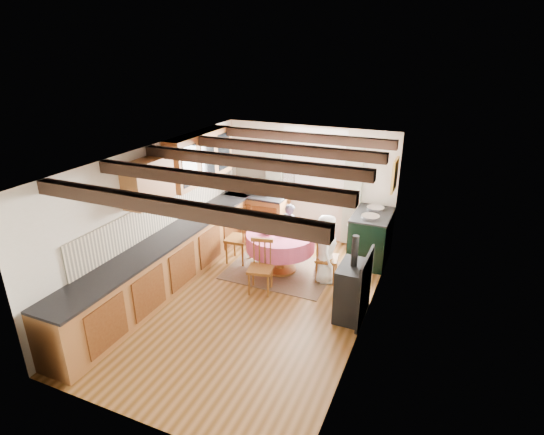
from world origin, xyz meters
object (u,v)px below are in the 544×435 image
at_px(aga_range, 371,237).
at_px(cup, 282,233).
at_px(child_right, 326,249).
at_px(chair_left, 238,237).
at_px(child_far, 290,230).
at_px(chair_near, 260,267).
at_px(cast_iron_stove, 353,277).
at_px(dining_table, 280,252).
at_px(chair_right, 327,257).

distance_m(aga_range, cup, 1.81).
relative_size(aga_range, child_right, 0.86).
bearing_deg(chair_left, child_far, 127.06).
relative_size(chair_near, cast_iron_stove, 0.68).
distance_m(chair_left, cup, 0.97).
distance_m(dining_table, cast_iron_stove, 1.79).
bearing_deg(child_far, child_right, 161.99).
relative_size(child_right, cup, 13.51).
relative_size(chair_left, aga_range, 0.96).
relative_size(chair_right, child_right, 0.75).
bearing_deg(aga_range, chair_near, -127.56).
bearing_deg(cup, aga_range, 39.85).
height_order(child_far, child_right, child_right).
xyz_separation_m(chair_right, child_right, (-0.03, -0.02, 0.16)).
height_order(child_far, cup, child_far).
distance_m(chair_left, aga_range, 2.53).
xyz_separation_m(cast_iron_stove, child_right, (-0.68, 0.88, -0.06)).
distance_m(chair_near, aga_range, 2.38).
xyz_separation_m(dining_table, chair_near, (-0.03, -0.80, 0.09)).
bearing_deg(cup, dining_table, 128.04).
distance_m(chair_near, cup, 0.82).
bearing_deg(cup, child_right, 3.46).
bearing_deg(dining_table, cup, -51.96).
height_order(dining_table, chair_right, chair_right).
xyz_separation_m(aga_range, child_far, (-1.50, -0.39, 0.04)).
relative_size(cast_iron_stove, child_far, 1.26).
bearing_deg(child_right, cup, 74.88).
height_order(chair_left, child_far, child_far).
height_order(chair_near, child_far, child_far).
bearing_deg(cast_iron_stove, cup, 150.74).
bearing_deg(aga_range, child_right, -117.42).
relative_size(chair_near, chair_right, 1.00).
height_order(aga_range, child_far, child_far).
bearing_deg(chair_left, chair_near, 42.95).
bearing_deg(child_right, aga_range, -46.01).
distance_m(chair_right, child_far, 1.18).
bearing_deg(dining_table, aga_range, 37.48).
bearing_deg(chair_right, child_far, 47.03).
xyz_separation_m(chair_right, aga_range, (0.54, 1.07, 0.03)).
relative_size(chair_near, child_right, 0.75).
relative_size(dining_table, child_far, 1.16).
distance_m(chair_near, chair_right, 1.22).
relative_size(dining_table, aga_range, 1.17).
bearing_deg(cup, chair_left, 173.99).
height_order(aga_range, cup, aga_range).
xyz_separation_m(dining_table, child_far, (-0.08, 0.70, 0.16)).
xyz_separation_m(child_far, cup, (0.13, -0.75, 0.26)).
bearing_deg(cup, chair_right, 4.93).
bearing_deg(aga_range, cast_iron_stove, -86.81).
distance_m(chair_left, child_far, 1.03).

